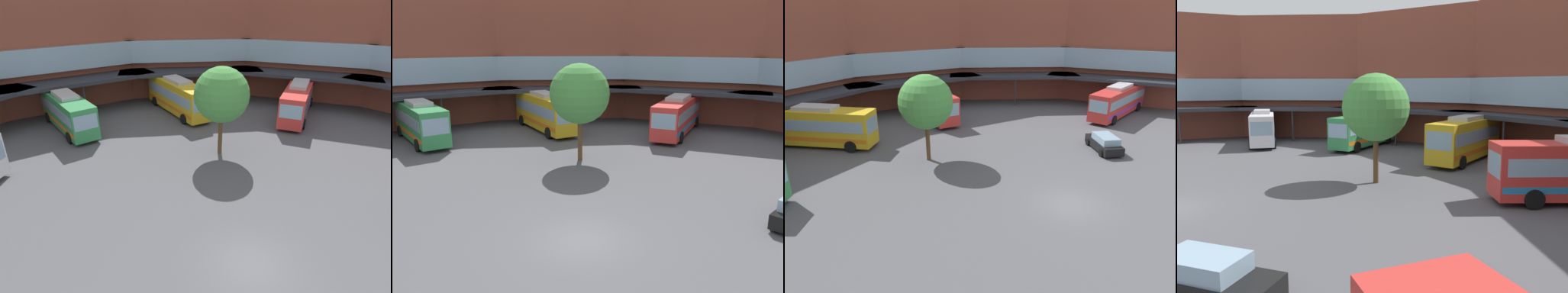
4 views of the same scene
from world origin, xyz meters
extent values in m
plane|color=#515156|center=(0.00, 0.00, 0.00)|extent=(116.00, 116.00, 0.00)
cube|color=brown|center=(15.21, 29.28, 7.53)|extent=(18.20, 13.34, 15.05)
cube|color=#8CADC6|center=(14.94, 28.75, 6.02)|extent=(16.77, 12.75, 2.63)
cube|color=#282B33|center=(12.91, 24.85, 3.76)|extent=(17.28, 11.57, 0.40)
cylinder|color=#2D2D33|center=(12.17, 23.43, 1.88)|extent=(0.20, 0.20, 3.76)
cube|color=brown|center=(0.00, 33.00, 7.53)|extent=(17.39, 6.00, 15.05)
cube|color=#8CADC6|center=(0.00, 32.40, 6.02)|extent=(15.65, 6.24, 2.63)
cube|color=#282B33|center=(0.00, 28.00, 3.76)|extent=(17.39, 4.00, 0.40)
cylinder|color=#2D2D33|center=(0.00, 26.40, 1.88)|extent=(0.20, 0.20, 3.76)
cube|color=brown|center=(-15.21, 29.28, 7.53)|extent=(18.20, 13.34, 15.05)
cube|color=#8CADC6|center=(-14.94, 28.75, 6.02)|extent=(16.77, 12.75, 2.63)
cube|color=#282B33|center=(-12.91, 24.85, 3.76)|extent=(17.28, 11.57, 0.40)
cylinder|color=#2D2D33|center=(-12.17, 23.43, 1.88)|extent=(0.20, 0.20, 3.76)
cube|color=red|center=(11.19, 21.23, 1.90)|extent=(7.90, 11.32, 3.10)
cube|color=#8CADC6|center=(11.19, 21.23, 2.27)|extent=(7.59, 10.74, 0.99)
cube|color=#267FBF|center=(11.19, 21.23, 1.03)|extent=(7.80, 11.13, 0.37)
cube|color=#8CADC6|center=(8.33, 16.21, 2.27)|extent=(1.92, 1.17, 1.36)
cube|color=#B2B2B7|center=(11.19, 21.23, 3.63)|extent=(3.56, 4.49, 0.36)
cylinder|color=black|center=(10.29, 17.18, 0.55)|extent=(0.81, 1.10, 1.10)
cylinder|color=black|center=(8.17, 18.39, 0.55)|extent=(0.81, 1.10, 1.10)
cylinder|color=black|center=(14.22, 24.06, 0.55)|extent=(0.81, 1.10, 1.10)
cylinder|color=black|center=(12.10, 25.27, 0.55)|extent=(0.81, 1.10, 1.10)
cube|color=#338C4C|center=(-13.22, 20.03, 1.89)|extent=(7.18, 9.84, 3.08)
cube|color=#8CADC6|center=(-13.22, 20.03, 2.26)|extent=(6.91, 9.35, 0.99)
cube|color=orange|center=(-13.22, 20.03, 1.03)|extent=(7.10, 9.68, 0.37)
cube|color=#8CADC6|center=(-10.69, 15.76, 2.26)|extent=(1.88, 1.18, 1.36)
cube|color=#B2B2B7|center=(-13.22, 20.03, 3.61)|extent=(3.29, 3.96, 0.36)
cylinder|color=black|center=(-10.45, 17.71, 0.55)|extent=(0.82, 1.10, 1.10)
cylinder|color=black|center=(-12.51, 16.49, 0.55)|extent=(0.82, 1.10, 1.10)
cylinder|color=black|center=(-13.93, 23.57, 0.55)|extent=(0.82, 1.10, 1.10)
cylinder|color=black|center=(-15.99, 22.35, 0.55)|extent=(0.82, 1.10, 1.10)
cube|color=gold|center=(-1.98, 23.92, 1.97)|extent=(6.60, 10.78, 3.25)
cube|color=#8CADC6|center=(-1.98, 23.92, 2.36)|extent=(6.39, 10.22, 1.04)
cube|color=orange|center=(-1.98, 23.92, 1.06)|extent=(6.54, 10.60, 0.39)
cube|color=#8CADC6|center=(0.16, 19.07, 2.36)|extent=(2.05, 1.00, 1.43)
cube|color=#B2B2B7|center=(-1.98, 23.92, 3.78)|extent=(3.15, 4.22, 0.36)
cylinder|color=black|center=(0.63, 21.10, 0.55)|extent=(0.72, 1.13, 1.10)
cylinder|color=black|center=(-1.65, 20.09, 0.55)|extent=(0.72, 1.13, 1.10)
cylinder|color=black|center=(-2.31, 27.74, 0.55)|extent=(0.72, 1.13, 1.10)
cylinder|color=black|center=(-4.59, 26.74, 0.55)|extent=(0.72, 1.13, 1.10)
cylinder|color=brown|center=(0.85, 12.96, 1.95)|extent=(0.36, 0.36, 3.91)
sphere|color=#479342|center=(0.85, 12.96, 5.16)|extent=(4.54, 4.54, 4.54)
camera|label=1|loc=(-4.30, -11.97, 12.59)|focal=29.89mm
camera|label=2|loc=(-1.25, -16.71, 8.96)|focal=36.48mm
camera|label=3|loc=(-21.26, -6.24, 12.38)|focal=33.08mm
camera|label=4|loc=(23.73, -1.01, 6.69)|focal=36.98mm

